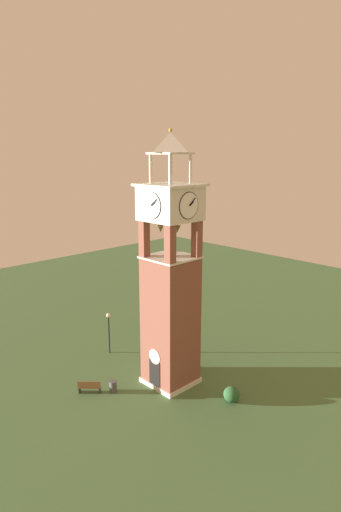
# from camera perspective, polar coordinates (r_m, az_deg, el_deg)

# --- Properties ---
(ground) EXTENTS (80.00, 80.00, 0.00)m
(ground) POSITION_cam_1_polar(r_m,az_deg,el_deg) (32.70, 0.00, -16.48)
(ground) COLOR #476B3D
(clock_tower) EXTENTS (3.69, 3.69, 17.96)m
(clock_tower) POSITION_cam_1_polar(r_m,az_deg,el_deg) (29.72, -0.00, -4.24)
(clock_tower) COLOR brown
(clock_tower) RESTS_ON ground
(park_bench) EXTENTS (1.45, 1.43, 0.95)m
(park_bench) POSITION_cam_1_polar(r_m,az_deg,el_deg) (31.64, -10.81, -16.84)
(park_bench) COLOR brown
(park_bench) RESTS_ON ground
(lamp_post) EXTENTS (0.36, 0.36, 3.52)m
(lamp_post) POSITION_cam_1_polar(r_m,az_deg,el_deg) (36.18, -8.29, -9.17)
(lamp_post) COLOR black
(lamp_post) RESTS_ON ground
(trash_bin) EXTENTS (0.52, 0.52, 0.80)m
(trash_bin) POSITION_cam_1_polar(r_m,az_deg,el_deg) (31.59, -7.70, -16.94)
(trash_bin) COLOR #4C4C51
(trash_bin) RESTS_ON ground
(shrub_near_entry) EXTENTS (1.13, 1.13, 1.06)m
(shrub_near_entry) POSITION_cam_1_polar(r_m,az_deg,el_deg) (30.50, 8.22, -17.88)
(shrub_near_entry) COLOR #28562D
(shrub_near_entry) RESTS_ON ground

